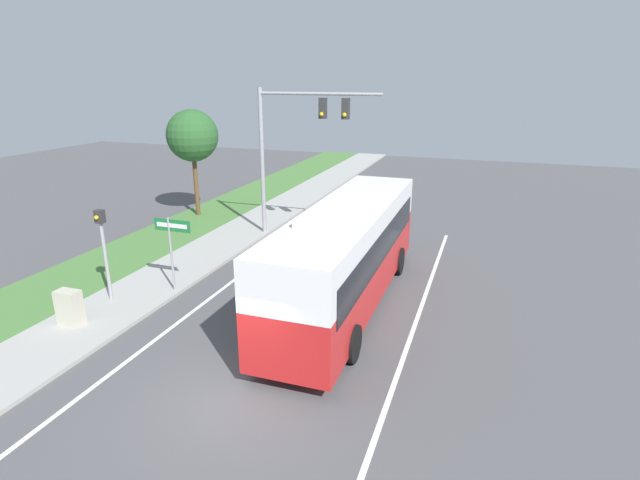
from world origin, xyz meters
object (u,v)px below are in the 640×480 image
bus (347,250)px  utility_cabinet (70,307)px  pedestrian_signal (103,241)px  signal_gantry (294,134)px  street_sign (172,240)px

bus → utility_cabinet: bus is taller
pedestrian_signal → bus: bearing=17.8°
bus → pedestrian_signal: 8.20m
signal_gantry → bus: bearing=-55.4°
bus → street_sign: bearing=-169.8°
utility_cabinet → signal_gantry: bearing=73.7°
street_sign → utility_cabinet: size_ratio=2.55×
bus → street_sign: bus is taller
signal_gantry → utility_cabinet: (-3.19, -10.91, -4.29)m
street_sign → utility_cabinet: street_sign is taller
bus → signal_gantry: bearing=124.6°
street_sign → bus: bearing=10.2°
utility_cabinet → street_sign: bearing=64.2°
utility_cabinet → pedestrian_signal: bearing=93.4°
street_sign → signal_gantry: bearing=78.1°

